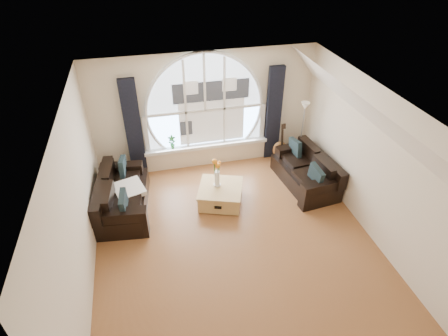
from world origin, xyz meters
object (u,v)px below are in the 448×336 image
sofa_right (306,169)px  coffee_chest (220,194)px  sofa_left (123,194)px  floor_lamp (301,134)px  potted_plant (172,142)px  vase_flowers (217,170)px  guitar (281,141)px

sofa_right → coffee_chest: sofa_right is taller
sofa_left → floor_lamp: bearing=17.3°
coffee_chest → floor_lamp: 2.44m
sofa_left → sofa_right: size_ratio=1.05×
potted_plant → coffee_chest: bearing=-61.9°
coffee_chest → vase_flowers: 0.57m
sofa_left → coffee_chest: 1.97m
sofa_right → sofa_left: bearing=172.5°
sofa_left → vase_flowers: bearing=2.6°
sofa_right → floor_lamp: bearing=69.9°
vase_flowers → potted_plant: size_ratio=2.13×
coffee_chest → potted_plant: size_ratio=2.65×
sofa_left → guitar: (3.71, 0.99, 0.13)m
guitar → potted_plant: bearing=177.8°
sofa_right → floor_lamp: 0.92m
sofa_right → potted_plant: size_ratio=5.13×
coffee_chest → vase_flowers: bearing=139.4°
sofa_left → floor_lamp: size_ratio=1.11×
floor_lamp → guitar: size_ratio=1.51×
floor_lamp → vase_flowers: bearing=-157.7°
guitar → potted_plant: (-2.55, 0.26, 0.18)m
floor_lamp → sofa_right: bearing=-103.4°
sofa_left → potted_plant: bearing=54.1°
coffee_chest → floor_lamp: floor_lamp is taller
floor_lamp → coffee_chest: bearing=-155.4°
guitar → sofa_left: bearing=-161.4°
vase_flowers → sofa_right: bearing=2.6°
sofa_right → vase_flowers: size_ratio=2.41×
sofa_right → guitar: 1.07m
vase_flowers → guitar: size_ratio=0.66×
sofa_left → potted_plant: 1.74m
coffee_chest → guitar: size_ratio=0.82×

